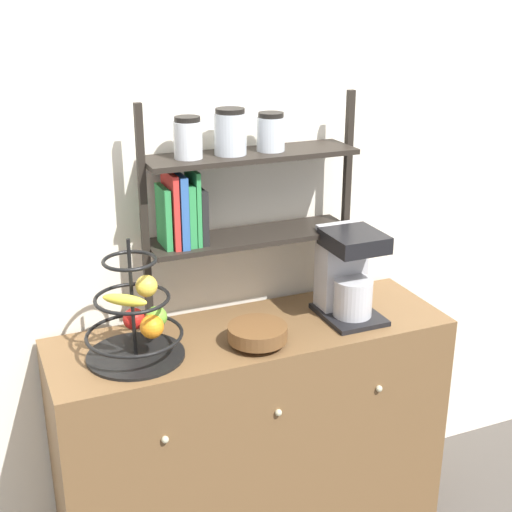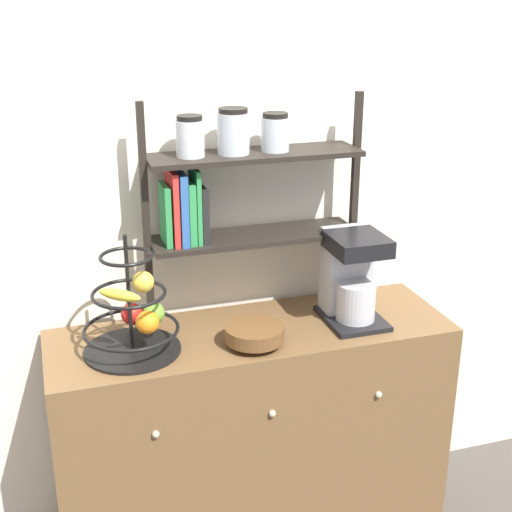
# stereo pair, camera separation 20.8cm
# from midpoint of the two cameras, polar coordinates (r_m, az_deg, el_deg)

# --- Properties ---
(wall_back) EXTENTS (7.00, 0.05, 2.60)m
(wall_back) POSITION_cam_midpoint_polar(r_m,az_deg,el_deg) (2.59, -4.92, 4.43)
(wall_back) COLOR silver
(wall_back) RESTS_ON ground_plane
(sideboard) EXTENTS (1.41, 0.46, 0.90)m
(sideboard) POSITION_cam_midpoint_polar(r_m,az_deg,el_deg) (2.73, -2.55, -14.48)
(sideboard) COLOR brown
(sideboard) RESTS_ON ground_plane
(coffee_maker) EXTENTS (0.20, 0.25, 0.33)m
(coffee_maker) POSITION_cam_midpoint_polar(r_m,az_deg,el_deg) (2.56, 5.01, -1.37)
(coffee_maker) COLOR black
(coffee_maker) RESTS_ON sideboard
(fruit_stand) EXTENTS (0.32, 0.32, 0.41)m
(fruit_stand) POSITION_cam_midpoint_polar(r_m,az_deg,el_deg) (2.32, -12.01, -5.14)
(fruit_stand) COLOR black
(fruit_stand) RESTS_ON sideboard
(wooden_bowl) EXTENTS (0.20, 0.20, 0.07)m
(wooden_bowl) POSITION_cam_midpoint_polar(r_m,az_deg,el_deg) (2.38, -2.39, -6.28)
(wooden_bowl) COLOR brown
(wooden_bowl) RESTS_ON sideboard
(shelf_hutch) EXTENTS (0.78, 0.20, 0.79)m
(shelf_hutch) POSITION_cam_midpoint_polar(r_m,az_deg,el_deg) (2.42, -4.90, 5.73)
(shelf_hutch) COLOR black
(shelf_hutch) RESTS_ON sideboard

